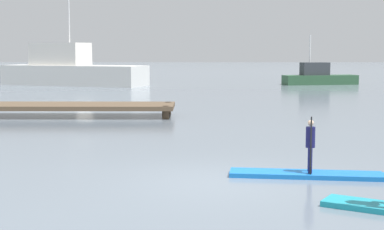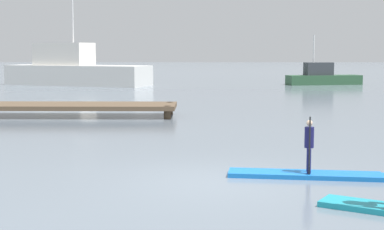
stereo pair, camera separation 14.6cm
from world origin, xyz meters
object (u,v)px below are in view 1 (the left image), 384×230
paddleboard_near (309,175)px  paddler_child_solo (310,143)px  fishing_boat_green_midground (319,77)px  fishing_boat_white_large (71,70)px

paddleboard_near → paddler_child_solo: paddler_child_solo is taller
paddleboard_near → fishing_boat_green_midground: size_ratio=0.58×
paddleboard_near → fishing_boat_green_midground: 35.36m
paddleboard_near → paddler_child_solo: (0.01, -0.01, 0.70)m
paddleboard_near → fishing_boat_green_midground: fishing_boat_green_midground is taller
paddleboard_near → fishing_boat_green_midground: bearing=78.2°
paddler_child_solo → fishing_boat_white_large: (-12.30, 33.68, 0.43)m
paddler_child_solo → paddleboard_near: bearing=119.7°
paddleboard_near → fishing_boat_white_large: bearing=110.1°
paddler_child_solo → fishing_boat_green_midground: 35.37m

